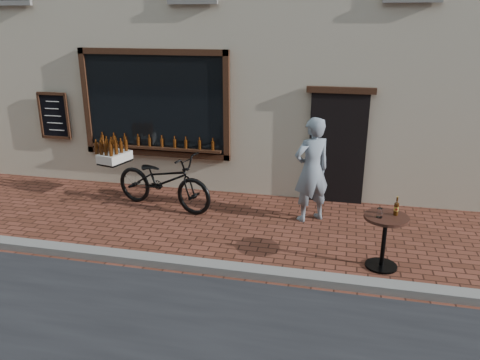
# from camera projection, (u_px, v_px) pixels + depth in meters

# --- Properties ---
(ground) EXTENTS (90.00, 90.00, 0.00)m
(ground) POSITION_uv_depth(u_px,v_px,m) (192.00, 275.00, 6.79)
(ground) COLOR #4E2619
(ground) RESTS_ON ground
(kerb) EXTENTS (90.00, 0.25, 0.12)m
(kerb) POSITION_uv_depth(u_px,v_px,m) (196.00, 265.00, 6.96)
(kerb) COLOR slate
(kerb) RESTS_ON ground
(cargo_bicycle) EXTENTS (2.62, 1.29, 1.21)m
(cargo_bicycle) POSITION_uv_depth(u_px,v_px,m) (161.00, 179.00, 9.09)
(cargo_bicycle) COLOR black
(cargo_bicycle) RESTS_ON ground
(bistro_table) EXTENTS (0.65, 0.65, 1.11)m
(bistro_table) POSITION_uv_depth(u_px,v_px,m) (385.00, 231.00, 6.84)
(bistro_table) COLOR black
(bistro_table) RESTS_ON ground
(pedestrian) EXTENTS (0.84, 0.78, 1.93)m
(pedestrian) POSITION_uv_depth(u_px,v_px,m) (312.00, 170.00, 8.39)
(pedestrian) COLOR gray
(pedestrian) RESTS_ON ground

